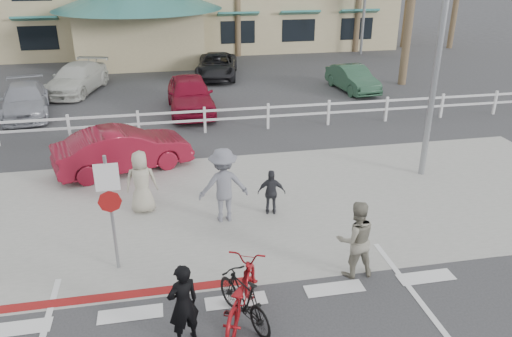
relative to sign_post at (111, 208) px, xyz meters
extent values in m
plane|color=#333335|center=(2.30, -2.20, -1.45)|extent=(140.00, 140.00, 0.00)
cube|color=gray|center=(2.30, 2.30, -1.44)|extent=(22.00, 7.00, 0.01)
cube|color=#333335|center=(2.30, 6.30, -1.45)|extent=(40.00, 5.00, 0.01)
cube|color=#333335|center=(2.30, 15.80, -1.45)|extent=(50.00, 16.00, 0.01)
cube|color=maroon|center=(-0.70, -1.00, -1.44)|extent=(7.00, 0.25, 0.02)
imported|color=maroon|center=(2.31, -2.06, -0.92)|extent=(1.44, 2.13, 1.06)
imported|color=black|center=(1.27, -2.47, -0.68)|extent=(0.66, 0.56, 1.55)
imported|color=black|center=(2.36, -2.17, -0.96)|extent=(1.09, 1.69, 0.99)
imported|color=gray|center=(4.85, -1.17, -0.61)|extent=(0.82, 0.64, 1.69)
imported|color=slate|center=(2.51, 1.64, -0.49)|extent=(1.27, 0.76, 1.92)
imported|color=#2B2C31|center=(3.75, 1.73, -0.84)|extent=(0.76, 0.44, 1.21)
imported|color=#A59E89|center=(0.51, 2.51, -0.62)|extent=(0.84, 0.57, 1.66)
imported|color=maroon|center=(-0.09, 5.35, -0.77)|extent=(4.34, 2.58, 1.35)
imported|color=gray|center=(-4.32, 11.97, -0.82)|extent=(2.45, 4.55, 1.25)
imported|color=maroon|center=(2.37, 11.09, -0.69)|extent=(1.86, 4.48, 1.52)
imported|color=#274A35|center=(10.31, 13.05, -0.85)|extent=(1.64, 3.77, 1.21)
imported|color=silver|center=(-2.71, 15.37, -0.79)|extent=(3.05, 4.90, 1.32)
imported|color=black|center=(4.23, 17.12, -0.83)|extent=(2.81, 4.75, 1.24)
camera|label=1|loc=(1.17, -9.36, 4.79)|focal=35.00mm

